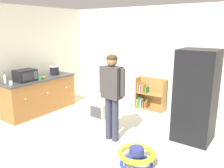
{
  "coord_description": "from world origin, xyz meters",
  "views": [
    {
      "loc": [
        2.71,
        -3.36,
        2.17
      ],
      "look_at": [
        0.05,
        0.38,
        1.05
      ],
      "focal_mm": 37.45,
      "sensor_mm": 36.0,
      "label": 1
    }
  ],
  "objects_px": {
    "standing_person": "(112,90)",
    "yellow_cup": "(57,71)",
    "baby_walker": "(136,157)",
    "pet_carrier": "(102,109)",
    "microwave": "(25,75)",
    "refrigerator": "(196,96)",
    "bookshelf": "(149,96)",
    "kitchen_counter": "(40,95)",
    "banana_bunch": "(44,77)",
    "green_cup": "(40,78)",
    "clear_bottle": "(5,79)",
    "white_cup": "(11,83)",
    "crock_pot": "(54,70)"
  },
  "relations": [
    {
      "from": "standing_person",
      "to": "banana_bunch",
      "type": "distance_m",
      "value": 2.34
    },
    {
      "from": "kitchen_counter",
      "to": "standing_person",
      "type": "bearing_deg",
      "value": -4.68
    },
    {
      "from": "baby_walker",
      "to": "yellow_cup",
      "type": "height_order",
      "value": "yellow_cup"
    },
    {
      "from": "bookshelf",
      "to": "kitchen_counter",
      "type": "bearing_deg",
      "value": -140.19
    },
    {
      "from": "kitchen_counter",
      "to": "clear_bottle",
      "type": "xyz_separation_m",
      "value": [
        -0.18,
        -0.79,
        0.55
      ]
    },
    {
      "from": "standing_person",
      "to": "yellow_cup",
      "type": "xyz_separation_m",
      "value": [
        -2.6,
        0.94,
        -0.07
      ]
    },
    {
      "from": "baby_walker",
      "to": "green_cup",
      "type": "xyz_separation_m",
      "value": [
        -3.08,
        0.6,
        0.79
      ]
    },
    {
      "from": "microwave",
      "to": "green_cup",
      "type": "height_order",
      "value": "microwave"
    },
    {
      "from": "standing_person",
      "to": "yellow_cup",
      "type": "height_order",
      "value": "standing_person"
    },
    {
      "from": "microwave",
      "to": "clear_bottle",
      "type": "height_order",
      "value": "microwave"
    },
    {
      "from": "pet_carrier",
      "to": "clear_bottle",
      "type": "height_order",
      "value": "clear_bottle"
    },
    {
      "from": "microwave",
      "to": "yellow_cup",
      "type": "distance_m",
      "value": 1.15
    },
    {
      "from": "bookshelf",
      "to": "baby_walker",
      "type": "bearing_deg",
      "value": -67.23
    },
    {
      "from": "microwave",
      "to": "refrigerator",
      "type": "bearing_deg",
      "value": 17.17
    },
    {
      "from": "kitchen_counter",
      "to": "banana_bunch",
      "type": "height_order",
      "value": "banana_bunch"
    },
    {
      "from": "white_cup",
      "to": "green_cup",
      "type": "relative_size",
      "value": 1.0
    },
    {
      "from": "white_cup",
      "to": "microwave",
      "type": "bearing_deg",
      "value": 100.96
    },
    {
      "from": "kitchen_counter",
      "to": "refrigerator",
      "type": "distance_m",
      "value": 3.84
    },
    {
      "from": "kitchen_counter",
      "to": "pet_carrier",
      "type": "height_order",
      "value": "kitchen_counter"
    },
    {
      "from": "pet_carrier",
      "to": "yellow_cup",
      "type": "distance_m",
      "value": 1.85
    },
    {
      "from": "microwave",
      "to": "baby_walker",
      "type": "bearing_deg",
      "value": -5.72
    },
    {
      "from": "refrigerator",
      "to": "bookshelf",
      "type": "xyz_separation_m",
      "value": [
        -1.52,
        1.09,
        -0.52
      ]
    },
    {
      "from": "standing_person",
      "to": "baby_walker",
      "type": "distance_m",
      "value": 1.31
    },
    {
      "from": "baby_walker",
      "to": "yellow_cup",
      "type": "relative_size",
      "value": 6.36
    },
    {
      "from": "standing_person",
      "to": "clear_bottle",
      "type": "distance_m",
      "value": 2.69
    },
    {
      "from": "kitchen_counter",
      "to": "green_cup",
      "type": "distance_m",
      "value": 0.55
    },
    {
      "from": "baby_walker",
      "to": "green_cup",
      "type": "height_order",
      "value": "green_cup"
    },
    {
      "from": "standing_person",
      "to": "pet_carrier",
      "type": "xyz_separation_m",
      "value": [
        -0.92,
        0.88,
        -0.83
      ]
    },
    {
      "from": "crock_pot",
      "to": "bookshelf",
      "type": "bearing_deg",
      "value": 30.33
    },
    {
      "from": "baby_walker",
      "to": "banana_bunch",
      "type": "distance_m",
      "value": 3.36
    },
    {
      "from": "pet_carrier",
      "to": "clear_bottle",
      "type": "relative_size",
      "value": 2.24
    },
    {
      "from": "standing_person",
      "to": "kitchen_counter",
      "type": "bearing_deg",
      "value": 175.32
    },
    {
      "from": "refrigerator",
      "to": "microwave",
      "type": "xyz_separation_m",
      "value": [
        -3.71,
        -1.15,
        0.15
      ]
    },
    {
      "from": "kitchen_counter",
      "to": "banana_bunch",
      "type": "distance_m",
      "value": 0.5
    },
    {
      "from": "crock_pot",
      "to": "banana_bunch",
      "type": "xyz_separation_m",
      "value": [
        0.13,
        -0.47,
        -0.09
      ]
    },
    {
      "from": "baby_walker",
      "to": "pet_carrier",
      "type": "bearing_deg",
      "value": 141.56
    },
    {
      "from": "refrigerator",
      "to": "banana_bunch",
      "type": "distance_m",
      "value": 3.68
    },
    {
      "from": "standing_person",
      "to": "microwave",
      "type": "xyz_separation_m",
      "value": [
        -2.42,
        -0.19,
        0.03
      ]
    },
    {
      "from": "microwave",
      "to": "crock_pot",
      "type": "distance_m",
      "value": 0.94
    },
    {
      "from": "kitchen_counter",
      "to": "refrigerator",
      "type": "height_order",
      "value": "refrigerator"
    },
    {
      "from": "yellow_cup",
      "to": "baby_walker",
      "type": "bearing_deg",
      "value": -22.95
    },
    {
      "from": "crock_pot",
      "to": "banana_bunch",
      "type": "relative_size",
      "value": 1.66
    },
    {
      "from": "green_cup",
      "to": "microwave",
      "type": "bearing_deg",
      "value": -124.52
    },
    {
      "from": "kitchen_counter",
      "to": "refrigerator",
      "type": "xyz_separation_m",
      "value": [
        3.73,
        0.75,
        0.44
      ]
    },
    {
      "from": "baby_walker",
      "to": "pet_carrier",
      "type": "xyz_separation_m",
      "value": [
        -1.77,
        1.4,
        0.02
      ]
    },
    {
      "from": "baby_walker",
      "to": "crock_pot",
      "type": "xyz_separation_m",
      "value": [
        -3.31,
        1.26,
        0.86
      ]
    },
    {
      "from": "clear_bottle",
      "to": "white_cup",
      "type": "xyz_separation_m",
      "value": [
        0.28,
        -0.04,
        -0.05
      ]
    },
    {
      "from": "refrigerator",
      "to": "microwave",
      "type": "distance_m",
      "value": 3.89
    },
    {
      "from": "pet_carrier",
      "to": "baby_walker",
      "type": "bearing_deg",
      "value": -38.44
    },
    {
      "from": "white_cup",
      "to": "banana_bunch",
      "type": "bearing_deg",
      "value": 89.31
    }
  ]
}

